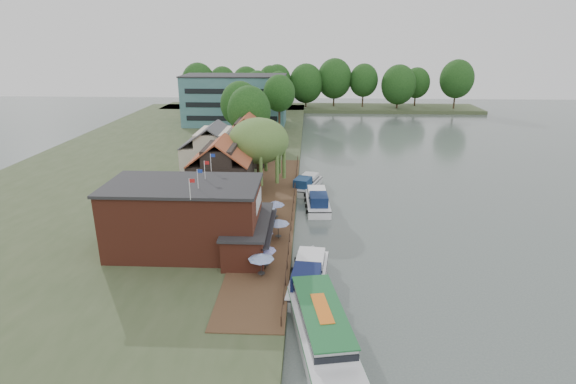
{
  "coord_description": "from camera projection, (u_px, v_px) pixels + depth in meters",
  "views": [
    {
      "loc": [
        -3.42,
        -43.09,
        22.13
      ],
      "look_at": [
        -6.0,
        12.0,
        3.0
      ],
      "focal_mm": 28.0,
      "sensor_mm": 36.0,
      "label": 1
    }
  ],
  "objects": [
    {
      "name": "cruiser_0",
      "position": [
        309.0,
        272.0,
        41.87
      ],
      "size": [
        4.6,
        11.17,
        2.67
      ],
      "primitive_type": null,
      "rotation": [
        0.0,
        0.0,
        -0.1
      ],
      "color": "white",
      "rests_on": "ground"
    },
    {
      "name": "bank_tree_5",
      "position": [
        271.0,
        87.0,
        136.06
      ],
      "size": [
        6.77,
        6.77,
        13.08
      ],
      "primitive_type": null,
      "color": "#143811",
      "rests_on": "land_bank"
    },
    {
      "name": "willow",
      "position": [
        259.0,
        154.0,
        64.12
      ],
      "size": [
        8.6,
        8.6,
        10.43
      ],
      "primitive_type": null,
      "color": "#476B2D",
      "rests_on": "land_bank"
    },
    {
      "name": "swan",
      "position": [
        305.0,
        308.0,
        38.29
      ],
      "size": [
        0.44,
        0.44,
        0.44
      ],
      "primitive_type": "sphere",
      "color": "white",
      "rests_on": "ground"
    },
    {
      "name": "land_bank",
      "position": [
        163.0,
        162.0,
        81.96
      ],
      "size": [
        50.0,
        140.0,
        1.0
      ],
      "primitive_type": "cube",
      "color": "#384728",
      "rests_on": "ground"
    },
    {
      "name": "cruiser_1",
      "position": [
        318.0,
        199.0,
        61.07
      ],
      "size": [
        3.91,
        10.54,
        2.53
      ],
      "primitive_type": null,
      "rotation": [
        0.0,
        0.0,
        0.05
      ],
      "color": "white",
      "rests_on": "ground"
    },
    {
      "name": "tour_boat",
      "position": [
        323.0,
        330.0,
        33.43
      ],
      "size": [
        6.2,
        14.03,
        2.96
      ],
      "primitive_type": null,
      "rotation": [
        0.0,
        0.0,
        0.18
      ],
      "color": "silver",
      "rests_on": "ground"
    },
    {
      "name": "umbrella_1",
      "position": [
        265.0,
        257.0,
        42.73
      ],
      "size": [
        2.14,
        2.14,
        2.38
      ],
      "primitive_type": null,
      "color": "#1B1B94",
      "rests_on": "quay_deck"
    },
    {
      "name": "quay_deck",
      "position": [
        272.0,
        211.0,
        57.21
      ],
      "size": [
        6.0,
        50.0,
        0.1
      ],
      "primitive_type": "cube",
      "color": "#47301E",
      "rests_on": "land_bank"
    },
    {
      "name": "umbrella_3",
      "position": [
        278.0,
        229.0,
        48.87
      ],
      "size": [
        2.44,
        2.44,
        2.38
      ],
      "primitive_type": null,
      "color": "navy",
      "rests_on": "quay_deck"
    },
    {
      "name": "quay_rail",
      "position": [
        293.0,
        207.0,
        57.42
      ],
      "size": [
        0.2,
        49.0,
        1.0
      ],
      "primitive_type": null,
      "color": "black",
      "rests_on": "land_bank"
    },
    {
      "name": "cottage_c",
      "position": [
        248.0,
        139.0,
        77.81
      ],
      "size": [
        7.6,
        7.6,
        8.5
      ],
      "primitive_type": null,
      "color": "black",
      "rests_on": "land_bank"
    },
    {
      "name": "pub",
      "position": [
        204.0,
        217.0,
        45.91
      ],
      "size": [
        20.0,
        11.0,
        7.3
      ],
      "primitive_type": null,
      "color": "maroon",
      "rests_on": "land_bank"
    },
    {
      "name": "hotel_block",
      "position": [
        235.0,
        100.0,
        112.45
      ],
      "size": [
        25.4,
        12.4,
        12.3
      ],
      "primitive_type": null,
      "color": "#38666B",
      "rests_on": "land_bank"
    },
    {
      "name": "umbrella_5",
      "position": [
        276.0,
        210.0,
        54.3
      ],
      "size": [
        2.23,
        2.23,
        2.38
      ],
      "primitive_type": null,
      "color": "navy",
      "rests_on": "quay_deck"
    },
    {
      "name": "ground",
      "position": [
        339.0,
        256.0,
        47.76
      ],
      "size": [
        260.0,
        260.0,
        0.0
      ],
      "primitive_type": "plane",
      "color": "#485450",
      "rests_on": "ground"
    },
    {
      "name": "cruiser_2",
      "position": [
        306.0,
        182.0,
        68.34
      ],
      "size": [
        5.83,
        10.06,
        2.31
      ],
      "primitive_type": null,
      "rotation": [
        0.0,
        0.0,
        -0.31
      ],
      "color": "silver",
      "rests_on": "ground"
    },
    {
      "name": "bank_tree_0",
      "position": [
        249.0,
        120.0,
        83.93
      ],
      "size": [
        8.11,
        8.11,
        12.72
      ],
      "primitive_type": null,
      "color": "#143811",
      "rests_on": "land_bank"
    },
    {
      "name": "cottage_b",
      "position": [
        214.0,
        152.0,
        69.49
      ],
      "size": [
        9.6,
        8.6,
        8.5
      ],
      "primitive_type": null,
      "color": "beige",
      "rests_on": "land_bank"
    },
    {
      "name": "bank_tree_2",
      "position": [
        279.0,
        105.0,
        101.2
      ],
      "size": [
        7.16,
        7.16,
        13.26
      ],
      "primitive_type": null,
      "color": "#143811",
      "rests_on": "land_bank"
    },
    {
      "name": "umbrella_2",
      "position": [
        262.0,
        239.0,
        46.5
      ],
      "size": [
        2.39,
        2.39,
        2.38
      ],
      "primitive_type": null,
      "color": "navy",
      "rests_on": "quay_deck"
    },
    {
      "name": "bank_tree_3",
      "position": [
        258.0,
        95.0,
        119.76
      ],
      "size": [
        8.13,
        8.13,
        12.79
      ],
      "primitive_type": null,
      "color": "#143811",
      "rests_on": "land_bank"
    },
    {
      "name": "bank_tree_4",
      "position": [
        279.0,
        93.0,
        127.36
      ],
      "size": [
        6.16,
        6.16,
        12.05
      ],
      "primitive_type": null,
      "color": "#143811",
      "rests_on": "land_bank"
    },
    {
      "name": "umbrella_4",
      "position": [
        267.0,
        216.0,
        52.5
      ],
      "size": [
        2.42,
        2.42,
        2.38
      ],
      "primitive_type": null,
      "color": "#1B4D99",
      "rests_on": "quay_deck"
    },
    {
      "name": "bank_tree_1",
      "position": [
        241.0,
        112.0,
        93.16
      ],
      "size": [
        8.2,
        8.2,
        12.64
      ],
      "primitive_type": null,
      "color": "#143811",
      "rests_on": "land_bank"
    },
    {
      "name": "umbrella_0",
      "position": [
        261.0,
        265.0,
        41.16
      ],
      "size": [
        2.44,
        2.44,
        2.38
      ],
      "primitive_type": null,
      "color": "#1B4494",
      "rests_on": "quay_deck"
    },
    {
      "name": "cottage_a",
      "position": [
        221.0,
        170.0,
        59.92
      ],
      "size": [
        8.6,
        7.6,
        8.5
      ],
      "primitive_type": null,
      "color": "black",
      "rests_on": "land_bank"
    }
  ]
}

